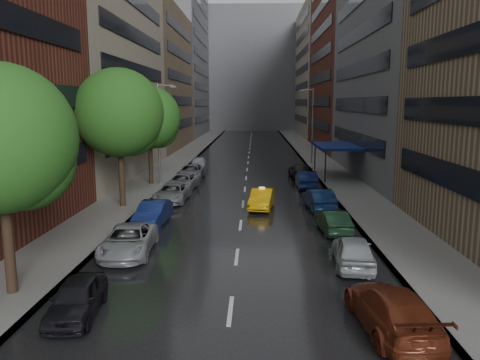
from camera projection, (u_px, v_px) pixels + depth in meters
name	position (u px, v px, depth m)	size (l,w,h in m)	color
road	(248.00, 159.00, 62.33)	(14.00, 140.00, 0.01)	black
sidewalk_left	(181.00, 158.00, 62.60)	(4.00, 140.00, 0.15)	gray
sidewalk_right	(316.00, 159.00, 62.03)	(4.00, 140.00, 0.15)	gray
buildings_left	(148.00, 44.00, 68.84)	(8.00, 108.00, 38.00)	maroon
buildings_right	(355.00, 48.00, 65.99)	(8.05, 109.10, 36.00)	#937A5B
building_far	(252.00, 70.00, 126.73)	(40.00, 14.00, 32.00)	slate
tree_near	(0.00, 139.00, 17.31)	(5.63, 5.63, 8.98)	#382619
tree_mid	(119.00, 113.00, 32.47)	(6.18, 6.18, 9.86)	#382619
tree_far	(149.00, 118.00, 41.75)	(5.60, 5.60, 8.92)	#382619
taxi	(262.00, 199.00, 33.25)	(1.48, 4.24, 1.40)	#E2A30B
parked_cars_left	(173.00, 192.00, 35.71)	(2.65, 40.26, 1.50)	black
parked_cars_right	(324.00, 206.00, 30.64)	(2.50, 36.90, 1.51)	maroon
street_lamp_left	(160.00, 131.00, 42.05)	(1.74, 0.22, 9.00)	gray
street_lamp_right	(312.00, 124.00, 56.35)	(1.74, 0.22, 9.00)	gray
awning	(336.00, 146.00, 46.74)	(4.00, 8.00, 3.12)	navy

